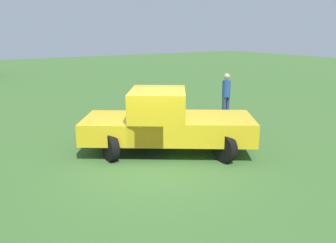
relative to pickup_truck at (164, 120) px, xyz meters
name	(u,v)px	position (x,y,z in m)	size (l,w,h in m)	color
ground_plane	(154,165)	(-0.77, 0.80, -0.93)	(80.00, 80.00, 0.00)	#3D662D
pickup_truck	(164,120)	(0.00, 0.00, 0.00)	(4.23, 4.97, 1.81)	black
person_visitor	(226,93)	(2.03, -4.21, 0.09)	(0.32, 0.34, 1.80)	navy
traffic_cone	(155,111)	(3.54, -1.83, -0.66)	(0.32, 0.32, 0.55)	orange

